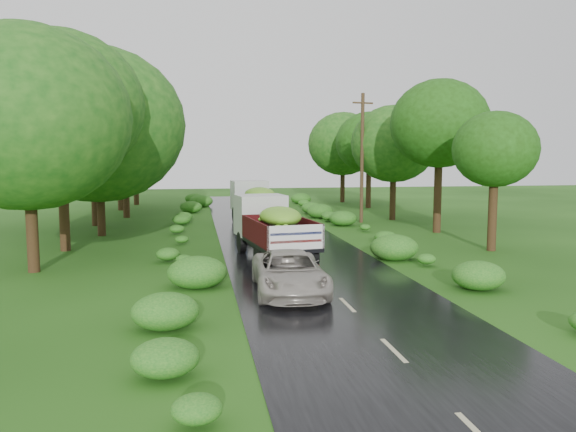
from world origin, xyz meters
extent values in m
plane|color=#183F0D|center=(0.00, 0.00, 0.00)|extent=(120.00, 120.00, 0.00)
cube|color=black|center=(0.00, 5.00, 0.01)|extent=(6.50, 80.00, 0.02)
cube|color=#BFB78C|center=(0.00, -4.00, 0.02)|extent=(0.12, 1.60, 0.00)
cube|color=#BFB78C|center=(0.00, 0.00, 0.02)|extent=(0.12, 1.60, 0.00)
cube|color=#BFB78C|center=(0.00, 4.00, 0.02)|extent=(0.12, 1.60, 0.00)
cube|color=#BFB78C|center=(0.00, 8.00, 0.02)|extent=(0.12, 1.60, 0.00)
cube|color=#BFB78C|center=(0.00, 12.00, 0.02)|extent=(0.12, 1.60, 0.00)
cube|color=#BFB78C|center=(0.00, 16.00, 0.02)|extent=(0.12, 1.60, 0.00)
cube|color=#BFB78C|center=(0.00, 20.00, 0.02)|extent=(0.12, 1.60, 0.00)
cube|color=#BFB78C|center=(0.00, 24.00, 0.02)|extent=(0.12, 1.60, 0.00)
cube|color=#BFB78C|center=(0.00, 28.00, 0.02)|extent=(0.12, 1.60, 0.00)
cube|color=#BFB78C|center=(0.00, 32.00, 0.02)|extent=(0.12, 1.60, 0.00)
cube|color=#BFB78C|center=(0.00, 36.00, 0.02)|extent=(0.12, 1.60, 0.00)
cube|color=#BFB78C|center=(0.00, 40.00, 0.02)|extent=(0.12, 1.60, 0.00)
cube|color=black|center=(-1.16, 7.72, 0.64)|extent=(2.45, 5.73, 0.28)
cylinder|color=black|center=(-2.38, 9.59, 0.49)|extent=(0.41, 1.01, 0.99)
cylinder|color=black|center=(-0.49, 9.85, 0.49)|extent=(0.41, 1.01, 0.99)
cylinder|color=black|center=(-1.93, 6.34, 0.49)|extent=(0.41, 1.01, 0.99)
cylinder|color=black|center=(-0.04, 6.60, 0.49)|extent=(0.41, 1.01, 0.99)
cylinder|color=black|center=(-1.79, 5.34, 0.49)|extent=(0.41, 1.01, 0.99)
cylinder|color=black|center=(0.10, 5.60, 0.49)|extent=(0.41, 1.01, 0.99)
cube|color=maroon|center=(-1.75, 5.01, 0.28)|extent=(0.34, 0.09, 0.44)
cube|color=maroon|center=(0.15, 5.27, 0.28)|extent=(0.34, 0.09, 0.44)
cube|color=silver|center=(-1.46, 9.91, 1.71)|extent=(2.41, 2.15, 1.87)
cube|color=black|center=(-1.02, 6.69, 0.86)|extent=(2.83, 4.51, 0.16)
cube|color=#4F0E10|center=(-2.10, 6.54, 1.40)|extent=(0.66, 4.21, 0.94)
cube|color=#4F0E10|center=(0.07, 6.84, 1.40)|extent=(0.66, 4.21, 0.94)
cube|color=#4F0E10|center=(-1.30, 8.75, 1.40)|extent=(2.26, 0.39, 0.94)
cube|color=silver|center=(-0.73, 4.63, 1.40)|extent=(2.26, 0.39, 0.94)
ellipsoid|color=#5A8E19|center=(-1.02, 6.69, 1.99)|extent=(2.38, 3.79, 0.99)
cube|color=black|center=(-0.64, 19.26, 0.67)|extent=(2.32, 5.97, 0.29)
cylinder|color=black|center=(-1.84, 21.27, 0.52)|extent=(0.39, 1.06, 1.04)
cylinder|color=black|center=(0.16, 21.46, 0.52)|extent=(0.39, 1.06, 1.04)
cylinder|color=black|center=(-1.52, 17.84, 0.52)|extent=(0.39, 1.06, 1.04)
cylinder|color=black|center=(0.48, 18.03, 0.52)|extent=(0.39, 1.06, 1.04)
cylinder|color=black|center=(-1.42, 16.79, 0.52)|extent=(0.39, 1.06, 1.04)
cylinder|color=black|center=(0.58, 16.98, 0.52)|extent=(0.39, 1.06, 1.04)
cube|color=maroon|center=(-1.39, 16.44, 0.29)|extent=(0.35, 0.07, 0.47)
cube|color=maroon|center=(0.61, 16.63, 0.29)|extent=(0.35, 0.07, 0.47)
cube|color=silver|center=(-0.86, 21.58, 1.80)|extent=(2.46, 2.17, 1.97)
cube|color=black|center=(-0.54, 18.17, 0.90)|extent=(2.79, 4.66, 0.17)
cube|color=navy|center=(-1.68, 18.07, 1.48)|extent=(0.50, 4.44, 0.98)
cube|color=navy|center=(0.60, 18.28, 1.48)|extent=(0.50, 4.44, 0.98)
cube|color=navy|center=(-0.74, 20.35, 1.48)|extent=(2.38, 0.31, 0.98)
cube|color=silver|center=(-0.34, 16.00, 1.48)|extent=(2.38, 0.31, 0.98)
ellipsoid|color=#5A8E19|center=(-0.54, 18.17, 2.09)|extent=(2.34, 3.91, 1.04)
imported|color=#A8A096|center=(-1.47, 1.72, 0.69)|extent=(2.44, 4.92, 1.34)
cylinder|color=#382616|center=(6.49, 20.00, 4.26)|extent=(0.28, 0.28, 8.53)
cube|color=#382616|center=(6.49, 20.00, 7.89)|extent=(1.48, 0.45, 0.11)
cylinder|color=black|center=(-10.65, 6.68, 3.34)|extent=(0.44, 0.44, 6.69)
ellipsoid|color=#1B430C|center=(-10.65, 6.68, 5.89)|extent=(3.94, 3.94, 3.55)
cylinder|color=black|center=(-10.53, 11.56, 3.84)|extent=(0.46, 0.46, 7.68)
ellipsoid|color=#1B430C|center=(-10.53, 11.56, 6.76)|extent=(3.93, 3.93, 3.53)
cylinder|color=black|center=(-9.65, 16.44, 3.49)|extent=(0.45, 0.45, 6.99)
ellipsoid|color=#1B430C|center=(-9.65, 16.44, 6.15)|extent=(4.36, 4.36, 3.92)
cylinder|color=black|center=(-10.75, 21.14, 3.77)|extent=(0.46, 0.46, 7.54)
ellipsoid|color=#1B430C|center=(-10.75, 21.14, 6.63)|extent=(4.16, 4.16, 3.75)
cylinder|color=black|center=(-9.36, 25.65, 3.94)|extent=(0.47, 0.47, 7.87)
ellipsoid|color=#1B430C|center=(-9.36, 25.65, 6.93)|extent=(4.06, 4.06, 3.65)
cylinder|color=black|center=(-10.44, 31.31, 4.45)|extent=(0.49, 0.49, 8.90)
ellipsoid|color=#1B430C|center=(-10.44, 31.31, 7.84)|extent=(4.32, 4.32, 3.89)
cylinder|color=black|center=(-9.72, 36.36, 3.88)|extent=(0.47, 0.47, 7.76)
ellipsoid|color=#1B430C|center=(-9.72, 36.36, 6.83)|extent=(3.87, 3.87, 3.48)
cylinder|color=black|center=(9.30, 8.27, 2.71)|extent=(0.41, 0.41, 5.42)
ellipsoid|color=#144C13|center=(9.30, 8.27, 4.77)|extent=(2.80, 2.80, 2.52)
cylinder|color=black|center=(9.42, 14.60, 3.57)|extent=(0.45, 0.45, 7.14)
ellipsoid|color=#144C13|center=(9.42, 14.60, 6.29)|extent=(3.36, 3.36, 3.02)
cylinder|color=black|center=(9.10, 21.19, 2.99)|extent=(0.42, 0.42, 5.98)
ellipsoid|color=#144C13|center=(9.10, 21.19, 5.26)|extent=(3.44, 3.44, 3.09)
cylinder|color=black|center=(10.14, 30.03, 3.17)|extent=(0.43, 0.43, 6.35)
ellipsoid|color=#144C13|center=(10.14, 30.03, 5.59)|extent=(3.37, 3.37, 3.04)
cylinder|color=black|center=(9.47, 36.04, 3.15)|extent=(0.43, 0.43, 6.31)
ellipsoid|color=#144C13|center=(9.47, 36.04, 5.55)|extent=(3.65, 3.65, 3.29)
camera|label=1|loc=(-4.46, -15.94, 4.50)|focal=35.00mm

